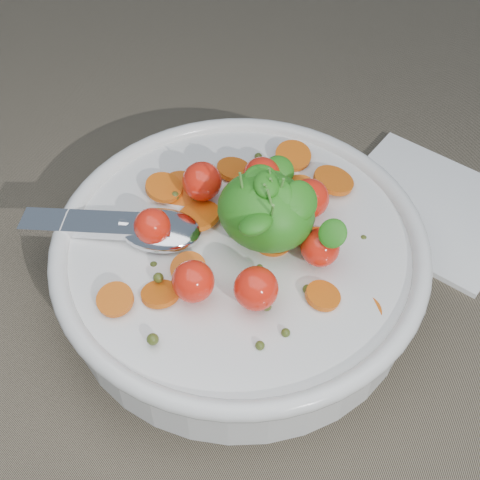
% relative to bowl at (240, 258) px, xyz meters
% --- Properties ---
extents(ground, '(6.00, 6.00, 0.00)m').
position_rel_bowl_xyz_m(ground, '(0.03, -0.02, -0.03)').
color(ground, '#756954').
rests_on(ground, ground).
extents(bowl, '(0.31, 0.29, 0.12)m').
position_rel_bowl_xyz_m(bowl, '(0.00, 0.00, 0.00)').
color(bowl, white).
rests_on(bowl, ground).
extents(napkin, '(0.17, 0.16, 0.01)m').
position_rel_bowl_xyz_m(napkin, '(0.11, 0.15, -0.03)').
color(napkin, white).
rests_on(napkin, ground).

